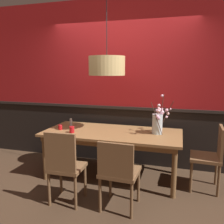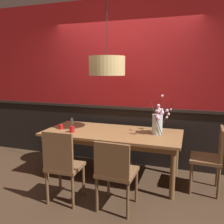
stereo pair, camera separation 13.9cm
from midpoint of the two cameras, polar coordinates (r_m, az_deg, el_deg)
ground_plane at (r=3.89m, az=1.06°, el=-15.36°), size 24.00×24.00×0.00m
back_wall at (r=4.16m, az=3.91°, el=6.74°), size 5.90×0.14×2.88m
dining_table at (r=3.66m, az=1.09°, el=-5.96°), size 2.10×0.95×0.74m
chair_far_side_right at (r=4.45m, az=8.89°, el=-4.88°), size 0.49×0.46×0.93m
chair_near_side_right at (r=2.85m, az=2.27°, el=-14.12°), size 0.46×0.45×0.88m
chair_far_side_left at (r=4.62m, az=1.21°, el=-4.54°), size 0.44×0.43×0.89m
chair_near_side_left at (r=3.03m, az=-10.72°, el=-12.20°), size 0.43×0.40×0.96m
chair_head_east_end at (r=3.56m, az=24.14°, el=-9.67°), size 0.43×0.44×0.92m
vase_with_blossoms at (r=3.54m, az=12.28°, el=-2.52°), size 0.32×0.45×0.60m
candle_holder_nearer_center at (r=3.62m, az=-8.66°, el=-4.17°), size 0.08×0.08×0.10m
candle_holder_nearer_edge at (r=3.85m, az=-11.33°, el=-3.53°), size 0.07×0.07×0.08m
condiment_bottle at (r=3.99m, az=-8.76°, el=-2.54°), size 0.04×0.04×0.15m
pendant_lamp at (r=3.56m, az=-0.10°, el=11.20°), size 0.54×0.54×1.28m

